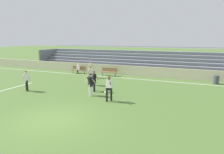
{
  "coord_description": "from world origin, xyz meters",
  "views": [
    {
      "loc": [
        6.63,
        -7.76,
        4.13
      ],
      "look_at": [
        0.26,
        7.14,
        1.0
      ],
      "focal_mm": 32.46,
      "sensor_mm": 36.0,
      "label": 1
    }
  ],
  "objects_px": {
    "player_white_challenging": "(91,68)",
    "soccer_ball": "(106,93)",
    "player_dark_trailing_run": "(94,79)",
    "bench_near_wall_gap": "(79,69)",
    "spectator_seated": "(78,68)",
    "trash_bin": "(216,80)",
    "bench_far_left": "(109,71)",
    "player_white_wide_right": "(90,74)",
    "player_white_dropping_back": "(26,79)",
    "player_dark_deep_cover": "(90,83)",
    "bleacher_stand": "(124,60)",
    "player_white_on_ball": "(109,86)"
  },
  "relations": [
    {
      "from": "player_white_on_ball",
      "to": "soccer_ball",
      "type": "relative_size",
      "value": 7.69
    },
    {
      "from": "player_white_dropping_back",
      "to": "player_white_challenging",
      "type": "bearing_deg",
      "value": 73.14
    },
    {
      "from": "trash_bin",
      "to": "player_dark_trailing_run",
      "type": "relative_size",
      "value": 0.49
    },
    {
      "from": "bench_near_wall_gap",
      "to": "player_white_wide_right",
      "type": "height_order",
      "value": "player_white_wide_right"
    },
    {
      "from": "bench_far_left",
      "to": "player_white_on_ball",
      "type": "xyz_separation_m",
      "value": [
        3.66,
        -8.33,
        0.46
      ]
    },
    {
      "from": "bench_near_wall_gap",
      "to": "player_dark_deep_cover",
      "type": "bearing_deg",
      "value": -52.76
    },
    {
      "from": "player_white_dropping_back",
      "to": "player_white_wide_right",
      "type": "xyz_separation_m",
      "value": [
        3.67,
        3.73,
        0.05
      ]
    },
    {
      "from": "bench_far_left",
      "to": "player_white_wide_right",
      "type": "xyz_separation_m",
      "value": [
        0.27,
        -4.71,
        0.47
      ]
    },
    {
      "from": "player_dark_trailing_run",
      "to": "player_white_dropping_back",
      "type": "relative_size",
      "value": 0.98
    },
    {
      "from": "player_white_wide_right",
      "to": "player_dark_trailing_run",
      "type": "bearing_deg",
      "value": -53.45
    },
    {
      "from": "bench_far_left",
      "to": "player_white_challenging",
      "type": "xyz_separation_m",
      "value": [
        -1.36,
        -1.72,
        0.47
      ]
    },
    {
      "from": "player_white_challenging",
      "to": "soccer_ball",
      "type": "relative_size",
      "value": 7.71
    },
    {
      "from": "bench_near_wall_gap",
      "to": "player_dark_deep_cover",
      "type": "relative_size",
      "value": 1.11
    },
    {
      "from": "player_dark_deep_cover",
      "to": "trash_bin",
      "type": "bearing_deg",
      "value": 41.93
    },
    {
      "from": "spectator_seated",
      "to": "bench_near_wall_gap",
      "type": "bearing_deg",
      "value": 90.0
    },
    {
      "from": "bench_near_wall_gap",
      "to": "player_dark_trailing_run",
      "type": "distance_m",
      "value": 8.49
    },
    {
      "from": "spectator_seated",
      "to": "player_white_challenging",
      "type": "relative_size",
      "value": 0.71
    },
    {
      "from": "bleacher_stand",
      "to": "player_dark_trailing_run",
      "type": "bearing_deg",
      "value": -82.56
    },
    {
      "from": "player_dark_deep_cover",
      "to": "bleacher_stand",
      "type": "bearing_deg",
      "value": 98.18
    },
    {
      "from": "bench_near_wall_gap",
      "to": "player_white_dropping_back",
      "type": "height_order",
      "value": "player_white_dropping_back"
    },
    {
      "from": "spectator_seated",
      "to": "player_white_wide_right",
      "type": "xyz_separation_m",
      "value": [
        4.19,
        -4.6,
        0.32
      ]
    },
    {
      "from": "trash_bin",
      "to": "player_white_dropping_back",
      "type": "distance_m",
      "value": 16.42
    },
    {
      "from": "bench_far_left",
      "to": "player_white_challenging",
      "type": "height_order",
      "value": "player_white_challenging"
    },
    {
      "from": "trash_bin",
      "to": "player_white_dropping_back",
      "type": "bearing_deg",
      "value": -148.26
    },
    {
      "from": "bleacher_stand",
      "to": "player_white_wide_right",
      "type": "bearing_deg",
      "value": -89.49
    },
    {
      "from": "bleacher_stand",
      "to": "trash_bin",
      "type": "bearing_deg",
      "value": -20.62
    },
    {
      "from": "player_dark_deep_cover",
      "to": "player_white_dropping_back",
      "type": "height_order",
      "value": "player_white_dropping_back"
    },
    {
      "from": "trash_bin",
      "to": "player_dark_deep_cover",
      "type": "relative_size",
      "value": 0.49
    },
    {
      "from": "trash_bin",
      "to": "spectator_seated",
      "type": "distance_m",
      "value": 14.48
    },
    {
      "from": "player_white_dropping_back",
      "to": "player_white_wide_right",
      "type": "bearing_deg",
      "value": 45.51
    },
    {
      "from": "player_white_challenging",
      "to": "soccer_ball",
      "type": "xyz_separation_m",
      "value": [
        4.09,
        -5.09,
        -0.9
      ]
    },
    {
      "from": "player_dark_trailing_run",
      "to": "soccer_ball",
      "type": "height_order",
      "value": "player_dark_trailing_run"
    },
    {
      "from": "bleacher_stand",
      "to": "bench_near_wall_gap",
      "type": "height_order",
      "value": "bleacher_stand"
    },
    {
      "from": "trash_bin",
      "to": "soccer_ball",
      "type": "bearing_deg",
      "value": -138.22
    },
    {
      "from": "bench_far_left",
      "to": "trash_bin",
      "type": "height_order",
      "value": "bench_far_left"
    },
    {
      "from": "player_white_challenging",
      "to": "player_dark_trailing_run",
      "type": "bearing_deg",
      "value": -58.32
    },
    {
      "from": "player_dark_trailing_run",
      "to": "player_white_challenging",
      "type": "relative_size",
      "value": 0.95
    },
    {
      "from": "player_dark_trailing_run",
      "to": "player_white_wide_right",
      "type": "relative_size",
      "value": 0.94
    },
    {
      "from": "spectator_seated",
      "to": "player_dark_trailing_run",
      "type": "bearing_deg",
      "value": -49.18
    },
    {
      "from": "player_dark_trailing_run",
      "to": "soccer_ball",
      "type": "distance_m",
      "value": 1.47
    },
    {
      "from": "player_dark_deep_cover",
      "to": "player_white_wide_right",
      "type": "distance_m",
      "value": 3.31
    },
    {
      "from": "player_dark_trailing_run",
      "to": "player_white_wide_right",
      "type": "xyz_separation_m",
      "value": [
        -1.3,
        1.75,
        0.07
      ]
    },
    {
      "from": "player_dark_deep_cover",
      "to": "soccer_ball",
      "type": "distance_m",
      "value": 1.45
    },
    {
      "from": "bleacher_stand",
      "to": "trash_bin",
      "type": "relative_size",
      "value": 30.5
    },
    {
      "from": "player_white_challenging",
      "to": "soccer_ball",
      "type": "distance_m",
      "value": 6.59
    },
    {
      "from": "bench_far_left",
      "to": "spectator_seated",
      "type": "relative_size",
      "value": 1.49
    },
    {
      "from": "trash_bin",
      "to": "bleacher_stand",
      "type": "bearing_deg",
      "value": 159.38
    },
    {
      "from": "player_white_on_ball",
      "to": "player_white_dropping_back",
      "type": "bearing_deg",
      "value": -179.02
    },
    {
      "from": "bench_near_wall_gap",
      "to": "player_white_on_ball",
      "type": "relative_size",
      "value": 1.06
    },
    {
      "from": "player_white_dropping_back",
      "to": "bench_near_wall_gap",
      "type": "bearing_deg",
      "value": 93.5
    }
  ]
}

